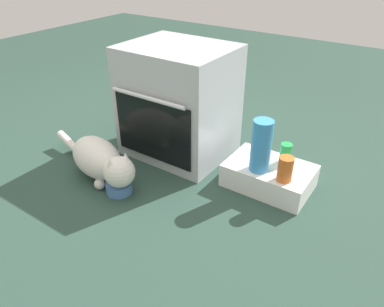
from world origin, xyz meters
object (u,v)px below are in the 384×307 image
Objects in this scene: pantry_cabinet at (269,176)px; food_bowl at (119,187)px; soda_can at (286,153)px; oven at (179,102)px; cat at (101,160)px; water_bottle at (261,146)px; sauce_jar at (285,169)px.

food_bowl is at bearing -141.54° from pantry_cabinet.
oven is at bearing -177.63° from soda_can.
soda_can is at bearing 45.35° from cat.
water_bottle is (-0.04, -0.07, 0.22)m from pantry_cabinet.
oven reaches higher than cat.
cat is (-0.18, -0.54, -0.22)m from oven.
water_bottle is at bearing -121.50° from soda_can.
oven is 0.66m from food_bowl.
water_bottle is at bearing 172.48° from sauce_jar.
cat is 5.90× the size of sauce_jar.
food_bowl is 1.06× the size of sauce_jar.
oven is 0.86× the size of cat.
sauce_jar reaches higher than food_bowl.
sauce_jar is (0.79, -0.14, -0.14)m from oven.
sauce_jar is at bearing -69.10° from soda_can.
sauce_jar reaches higher than soda_can.
oven reaches higher than soda_can.
pantry_cabinet is at bearing 38.46° from food_bowl.
cat is at bearing -108.15° from oven.
oven is 0.61m from cat.
soda_can reaches higher than pantry_cabinet.
soda_can is at bearing 54.43° from pantry_cabinet.
pantry_cabinet is 0.58× the size of cat.
oven is 2.36× the size of water_bottle.
food_bowl is 1.23× the size of soda_can.
oven is 0.81m from sauce_jar.
water_bottle is at bearing -116.96° from pantry_cabinet.
cat is 1.07m from soda_can.
oven reaches higher than water_bottle.
water_bottle is at bearing 40.54° from cat.
pantry_cabinet is (0.67, -0.04, -0.28)m from oven.
pantry_cabinet is at bearing 43.33° from cat.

